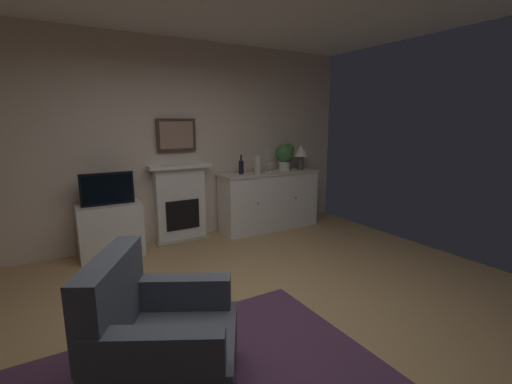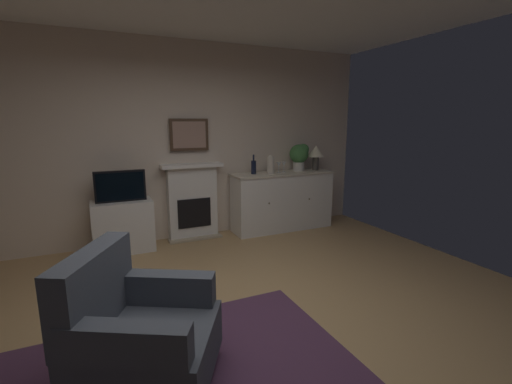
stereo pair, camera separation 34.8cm
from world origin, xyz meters
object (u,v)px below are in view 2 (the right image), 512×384
(framed_picture, at_px, (189,135))
(tv_cabinet, at_px, (123,226))
(table_lamp, at_px, (316,153))
(wine_glass_left, at_px, (279,165))
(wine_bottle, at_px, (254,167))
(vase_decorative, at_px, (271,165))
(fireplace_unit, at_px, (192,201))
(wine_glass_center, at_px, (284,164))
(armchair, at_px, (138,333))
(sideboard_cabinet, at_px, (282,201))
(tv_set, at_px, (120,186))
(potted_plant_small, at_px, (300,155))

(framed_picture, bearing_deg, tv_cabinet, -167.99)
(table_lamp, height_order, wine_glass_left, table_lamp)
(wine_bottle, bearing_deg, table_lamp, -2.38)
(vase_decorative, bearing_deg, framed_picture, 166.74)
(fireplace_unit, relative_size, wine_glass_center, 6.67)
(wine_glass_left, height_order, armchair, wine_glass_left)
(sideboard_cabinet, height_order, vase_decorative, vase_decorative)
(vase_decorative, height_order, armchair, vase_decorative)
(table_lamp, bearing_deg, tv_cabinet, 179.71)
(framed_picture, xyz_separation_m, armchair, (-1.09, -2.84, -1.12))
(wine_glass_left, bearing_deg, framed_picture, 169.70)
(wine_glass_left, xyz_separation_m, tv_cabinet, (-2.29, 0.03, -0.69))
(framed_picture, xyz_separation_m, tv_set, (-0.98, -0.23, -0.62))
(vase_decorative, height_order, tv_cabinet, vase_decorative)
(wine_glass_left, relative_size, vase_decorative, 0.59)
(tv_cabinet, bearing_deg, table_lamp, -0.29)
(fireplace_unit, relative_size, table_lamp, 2.75)
(wine_bottle, bearing_deg, fireplace_unit, 171.79)
(wine_glass_center, xyz_separation_m, armchair, (-2.51, -2.63, -0.65))
(fireplace_unit, xyz_separation_m, tv_set, (-0.98, -0.19, 0.33))
(table_lamp, bearing_deg, sideboard_cabinet, -180.00)
(framed_picture, relative_size, wine_glass_left, 3.33)
(potted_plant_small, bearing_deg, armchair, -136.58)
(fireplace_unit, bearing_deg, armchair, -111.29)
(tv_cabinet, relative_size, armchair, 0.70)
(vase_decorative, height_order, tv_set, vase_decorative)
(table_lamp, bearing_deg, armchair, -139.74)
(framed_picture, height_order, sideboard_cabinet, framed_picture)
(framed_picture, bearing_deg, fireplace_unit, -90.00)
(framed_picture, bearing_deg, sideboard_cabinet, -9.06)
(wine_glass_center, bearing_deg, fireplace_unit, 173.67)
(sideboard_cabinet, relative_size, wine_glass_center, 9.81)
(sideboard_cabinet, height_order, tv_cabinet, sideboard_cabinet)
(wine_glass_center, bearing_deg, wine_glass_left, -162.02)
(sideboard_cabinet, height_order, wine_bottle, wine_bottle)
(framed_picture, height_order, vase_decorative, framed_picture)
(table_lamp, height_order, wine_glass_center, table_lamp)
(wine_glass_left, relative_size, potted_plant_small, 0.38)
(wine_glass_center, height_order, vase_decorative, vase_decorative)
(wine_glass_left, xyz_separation_m, potted_plant_small, (0.41, 0.06, 0.13))
(tv_cabinet, height_order, armchair, armchair)
(wine_bottle, relative_size, tv_cabinet, 0.39)
(wine_glass_left, bearing_deg, potted_plant_small, 8.66)
(tv_set, bearing_deg, vase_decorative, -1.12)
(table_lamp, xyz_separation_m, tv_cabinet, (-2.97, 0.02, -0.85))
(sideboard_cabinet, xyz_separation_m, armchair, (-2.48, -2.61, -0.07))
(table_lamp, distance_m, armchair, 4.12)
(fireplace_unit, distance_m, armchair, 3.00)
(sideboard_cabinet, relative_size, wine_bottle, 5.58)
(wine_bottle, bearing_deg, wine_glass_center, -2.90)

